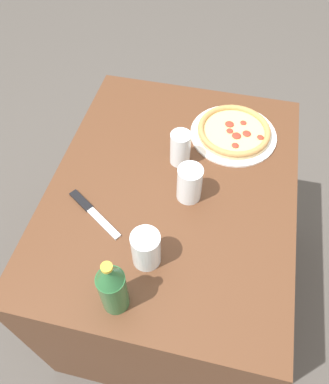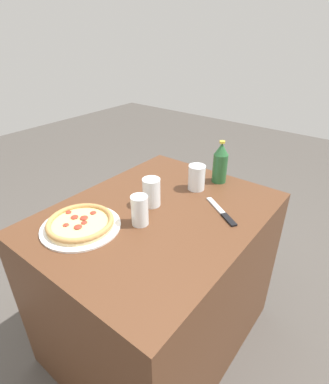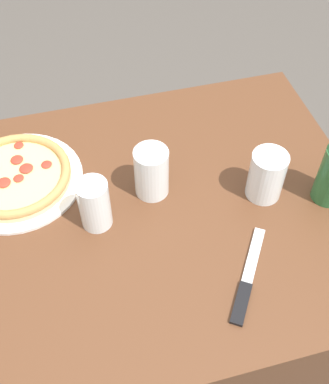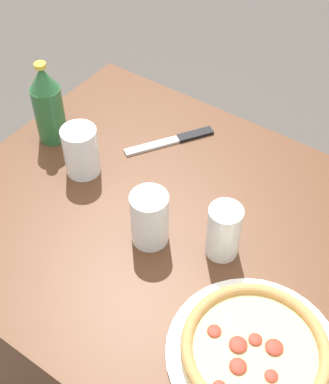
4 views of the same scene
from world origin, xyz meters
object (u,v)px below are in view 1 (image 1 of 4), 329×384
Objects in this scene: pizza_salami at (234,132)px; beer_bottle at (112,287)px; glass_water at (146,250)px; knife at (92,212)px; glass_cola at (181,150)px; glass_mango_juice at (189,184)px.

beer_bottle reaches higher than pizza_salami.
knife is (-0.11, -0.20, -0.05)m from glass_water.
glass_mango_juice is (0.14, 0.05, 0.00)m from glass_cola.
glass_mango_juice is 0.59× the size of beer_bottle.
beer_bottle is at bearing -17.40° from glass_mango_juice.
knife is (0.13, -0.27, -0.06)m from glass_mango_juice.
pizza_salami is 2.50× the size of glass_cola.
beer_bottle is (0.52, -0.07, 0.04)m from glass_cola.
beer_bottle reaches higher than knife.
glass_water is 0.25m from glass_mango_juice.
glass_mango_juice is at bearing 20.98° from glass_cola.
pizza_salami is 1.51× the size of knife.
knife is at bearing -39.90° from glass_cola.
beer_bottle reaches higher than glass_cola.
glass_cola is at bearing 172.66° from beer_bottle.
glass_cola is 0.38m from glass_water.
glass_mango_juice reaches higher than pizza_salami.
beer_bottle is 0.31m from knife.
glass_mango_juice is 0.40m from beer_bottle.
glass_water is at bearing 60.47° from knife.
glass_water is 0.59× the size of knife.
glass_water is at bearing -18.24° from pizza_salami.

